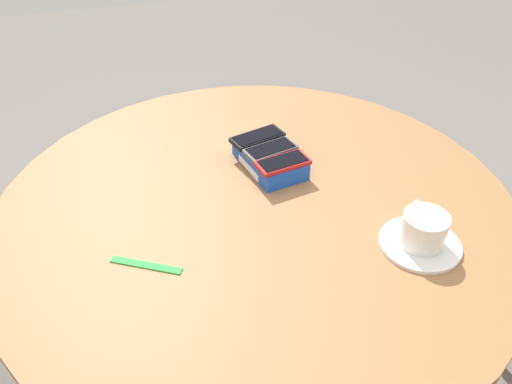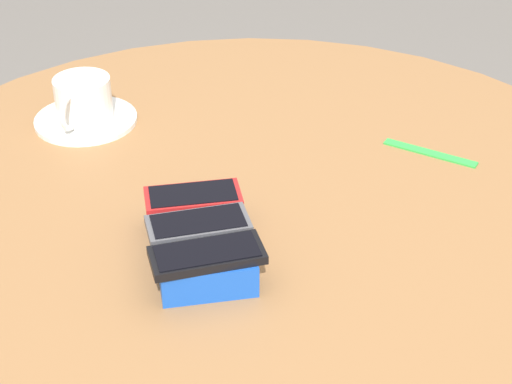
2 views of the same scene
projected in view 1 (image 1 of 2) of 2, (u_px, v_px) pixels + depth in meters
ground_plane at (256, 384)px, 1.57m from camera, size 8.00×8.00×0.00m
round_table at (256, 229)px, 1.17m from camera, size 1.15×1.15×0.74m
phone_box at (270, 159)px, 1.20m from camera, size 0.20×0.14×0.04m
phone_black at (257, 137)px, 1.23m from camera, size 0.09×0.14×0.01m
phone_gray at (270, 150)px, 1.19m from camera, size 0.08×0.13×0.01m
phone_red at (283, 163)px, 1.14m from camera, size 0.08×0.13×0.01m
saucer at (420, 244)px, 0.99m from camera, size 0.16×0.16×0.01m
coffee_cup at (423, 228)px, 0.97m from camera, size 0.12×0.09×0.07m
lanyard_strap at (146, 265)px, 0.95m from camera, size 0.09×0.13×0.00m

